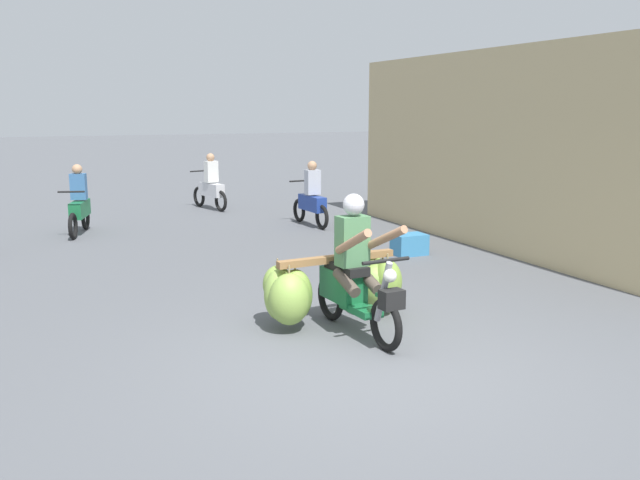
# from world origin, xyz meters

# --- Properties ---
(ground_plane) EXTENTS (120.00, 120.00, 0.00)m
(ground_plane) POSITION_xyz_m (0.00, 0.00, 0.00)
(ground_plane) COLOR #56595E
(motorbike_main_loaded) EXTENTS (1.86, 1.90, 1.58)m
(motorbike_main_loaded) POSITION_xyz_m (0.29, 1.31, 0.49)
(motorbike_main_loaded) COLOR black
(motorbike_main_loaded) RESTS_ON ground
(motorbike_distant_ahead_left) EXTENTS (0.63, 1.59, 1.40)m
(motorbike_distant_ahead_left) POSITION_xyz_m (1.32, 10.94, 0.57)
(motorbike_distant_ahead_left) COLOR black
(motorbike_distant_ahead_left) RESTS_ON ground
(motorbike_distant_ahead_right) EXTENTS (0.50, 1.62, 1.40)m
(motorbike_distant_ahead_right) POSITION_xyz_m (2.65, 7.67, 0.57)
(motorbike_distant_ahead_right) COLOR black
(motorbike_distant_ahead_right) RESTS_ON ground
(motorbike_distant_far_ahead) EXTENTS (0.67, 1.57, 1.40)m
(motorbike_distant_far_ahead) POSITION_xyz_m (-1.98, 8.73, 0.57)
(motorbike_distant_far_ahead) COLOR black
(motorbike_distant_far_ahead) RESTS_ON ground
(shopfront_building) EXTENTS (3.69, 9.45, 3.51)m
(shopfront_building) POSITION_xyz_m (6.35, 4.12, 1.76)
(shopfront_building) COLOR tan
(shopfront_building) RESTS_ON ground
(produce_crate) EXTENTS (0.56, 0.40, 0.36)m
(produce_crate) POSITION_xyz_m (3.05, 4.30, 0.18)
(produce_crate) COLOR teal
(produce_crate) RESTS_ON ground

